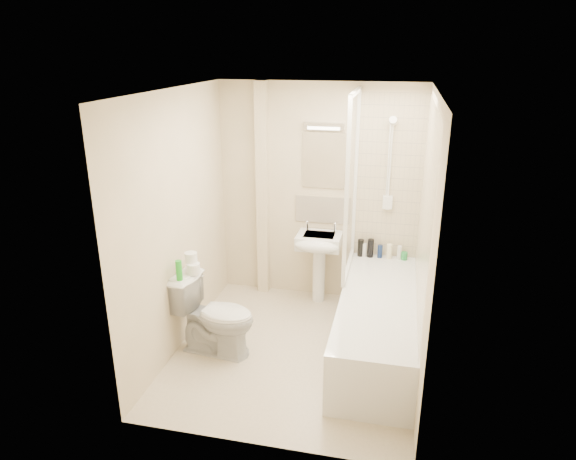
# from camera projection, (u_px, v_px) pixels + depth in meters

# --- Properties ---
(floor) EXTENTS (2.50, 2.50, 0.00)m
(floor) POSITION_uv_depth(u_px,v_px,m) (295.00, 351.00, 4.88)
(floor) COLOR beige
(floor) RESTS_ON ground
(wall_back) EXTENTS (2.20, 0.02, 2.40)m
(wall_back) POSITION_uv_depth(u_px,v_px,m) (318.00, 194.00, 5.62)
(wall_back) COLOR beige
(wall_back) RESTS_ON ground
(wall_left) EXTENTS (0.02, 2.50, 2.40)m
(wall_left) POSITION_uv_depth(u_px,v_px,m) (178.00, 223.00, 4.70)
(wall_left) COLOR beige
(wall_left) RESTS_ON ground
(wall_right) EXTENTS (0.02, 2.50, 2.40)m
(wall_right) POSITION_uv_depth(u_px,v_px,m) (425.00, 242.00, 4.25)
(wall_right) COLOR beige
(wall_right) RESTS_ON ground
(ceiling) EXTENTS (2.20, 2.50, 0.02)m
(ceiling) POSITION_uv_depth(u_px,v_px,m) (296.00, 91.00, 4.07)
(ceiling) COLOR white
(ceiling) RESTS_ON wall_back
(tile_back) EXTENTS (0.70, 0.01, 1.75)m
(tile_back) POSITION_uv_depth(u_px,v_px,m) (389.00, 178.00, 5.38)
(tile_back) COLOR beige
(tile_back) RESTS_ON wall_back
(tile_right) EXTENTS (0.01, 2.10, 1.75)m
(tile_right) POSITION_uv_depth(u_px,v_px,m) (425.00, 209.00, 4.36)
(tile_right) COLOR beige
(tile_right) RESTS_ON wall_right
(pipe_boxing) EXTENTS (0.12, 0.12, 2.40)m
(pipe_boxing) POSITION_uv_depth(u_px,v_px,m) (263.00, 192.00, 5.69)
(pipe_boxing) COLOR beige
(pipe_boxing) RESTS_ON ground
(splashback) EXTENTS (0.60, 0.02, 0.30)m
(splashback) POSITION_uv_depth(u_px,v_px,m) (323.00, 210.00, 5.66)
(splashback) COLOR beige
(splashback) RESTS_ON wall_back
(mirror) EXTENTS (0.46, 0.01, 0.60)m
(mirror) POSITION_uv_depth(u_px,v_px,m) (324.00, 161.00, 5.47)
(mirror) COLOR white
(mirror) RESTS_ON wall_back
(strip_light) EXTENTS (0.42, 0.07, 0.07)m
(strip_light) POSITION_uv_depth(u_px,v_px,m) (324.00, 126.00, 5.32)
(strip_light) COLOR silver
(strip_light) RESTS_ON wall_back
(bathtub) EXTENTS (0.70, 2.10, 0.55)m
(bathtub) POSITION_uv_depth(u_px,v_px,m) (377.00, 322.00, 4.81)
(bathtub) COLOR white
(bathtub) RESTS_ON ground
(shower_screen) EXTENTS (0.04, 0.92, 1.80)m
(shower_screen) POSITION_uv_depth(u_px,v_px,m) (352.00, 184.00, 5.04)
(shower_screen) COLOR white
(shower_screen) RESTS_ON bathtub
(shower_fixture) EXTENTS (0.10, 0.16, 0.99)m
(shower_fixture) POSITION_uv_depth(u_px,v_px,m) (390.00, 168.00, 5.30)
(shower_fixture) COLOR white
(shower_fixture) RESTS_ON wall_back
(pedestal_sink) EXTENTS (0.48, 0.45, 0.92)m
(pedestal_sink) POSITION_uv_depth(u_px,v_px,m) (318.00, 249.00, 5.58)
(pedestal_sink) COLOR white
(pedestal_sink) RESTS_ON ground
(bottle_black_a) EXTENTS (0.06, 0.06, 0.19)m
(bottle_black_a) POSITION_uv_depth(u_px,v_px,m) (361.00, 248.00, 5.62)
(bottle_black_a) COLOR black
(bottle_black_a) RESTS_ON bathtub
(bottle_white_a) EXTENTS (0.05, 0.05, 0.15)m
(bottle_white_a) POSITION_uv_depth(u_px,v_px,m) (364.00, 250.00, 5.62)
(bottle_white_a) COLOR silver
(bottle_white_a) RESTS_ON bathtub
(bottle_black_b) EXTENTS (0.07, 0.07, 0.20)m
(bottle_black_b) POSITION_uv_depth(u_px,v_px,m) (371.00, 248.00, 5.60)
(bottle_black_b) COLOR black
(bottle_black_b) RESTS_ON bathtub
(bottle_blue) EXTENTS (0.05, 0.05, 0.14)m
(bottle_blue) POSITION_uv_depth(u_px,v_px,m) (380.00, 251.00, 5.59)
(bottle_blue) COLOR navy
(bottle_blue) RESTS_ON bathtub
(bottle_cream) EXTENTS (0.06, 0.06, 0.16)m
(bottle_cream) POSITION_uv_depth(u_px,v_px,m) (389.00, 251.00, 5.57)
(bottle_cream) COLOR #FAF0C1
(bottle_cream) RESTS_ON bathtub
(bottle_white_b) EXTENTS (0.05, 0.05, 0.15)m
(bottle_white_b) POSITION_uv_depth(u_px,v_px,m) (399.00, 253.00, 5.54)
(bottle_white_b) COLOR silver
(bottle_white_b) RESTS_ON bathtub
(bottle_green) EXTENTS (0.07, 0.07, 0.09)m
(bottle_green) POSITION_uv_depth(u_px,v_px,m) (404.00, 256.00, 5.55)
(bottle_green) COLOR green
(bottle_green) RESTS_ON bathtub
(toilet) EXTENTS (0.59, 0.84, 0.76)m
(toilet) POSITION_uv_depth(u_px,v_px,m) (216.00, 315.00, 4.76)
(toilet) COLOR white
(toilet) RESTS_ON ground
(toilet_roll_lower) EXTENTS (0.12, 0.12, 0.10)m
(toilet_roll_lower) POSITION_uv_depth(u_px,v_px,m) (193.00, 268.00, 4.72)
(toilet_roll_lower) COLOR white
(toilet_roll_lower) RESTS_ON toilet
(toilet_roll_upper) EXTENTS (0.12, 0.12, 0.09)m
(toilet_roll_upper) POSITION_uv_depth(u_px,v_px,m) (191.00, 257.00, 4.73)
(toilet_roll_upper) COLOR white
(toilet_roll_upper) RESTS_ON toilet_roll_lower
(green_bottle) EXTENTS (0.06, 0.06, 0.19)m
(green_bottle) POSITION_uv_depth(u_px,v_px,m) (179.00, 270.00, 4.56)
(green_bottle) COLOR green
(green_bottle) RESTS_ON toilet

